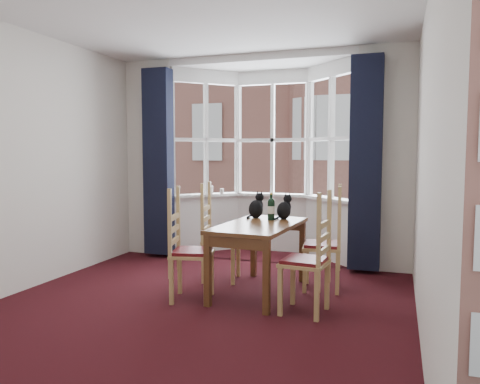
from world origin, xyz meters
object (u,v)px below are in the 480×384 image
at_px(chair_left_far, 214,240).
at_px(candle_short, 222,191).
at_px(cat_left, 256,208).
at_px(wine_bottle, 271,208).
at_px(chair_left_near, 183,253).
at_px(chair_right_near, 314,264).
at_px(cat_right, 284,209).
at_px(chair_right_far, 331,247).
at_px(candle_tall, 211,190).
at_px(dining_table, 259,233).

relative_size(chair_left_far, candle_short, 10.82).
distance_m(chair_left_far, cat_left, 0.63).
height_order(cat_left, wine_bottle, same).
relative_size(chair_left_near, chair_right_near, 1.00).
bearing_deg(wine_bottle, cat_right, 46.42).
bearing_deg(chair_left_far, chair_right_far, 1.31).
xyz_separation_m(chair_right_near, cat_right, (-0.49, 0.88, 0.38)).
relative_size(cat_right, candle_short, 3.48).
height_order(cat_right, candle_short, cat_right).
bearing_deg(cat_right, chair_left_far, -174.05).
distance_m(chair_left_far, cat_right, 0.91).
distance_m(chair_left_near, chair_left_far, 0.79).
bearing_deg(candle_tall, cat_left, -50.44).
bearing_deg(candle_tall, candle_short, 10.55).
distance_m(dining_table, chair_left_near, 0.82).
relative_size(cat_left, cat_right, 1.05).
xyz_separation_m(dining_table, candle_tall, (-1.27, 1.76, 0.29)).
distance_m(dining_table, cat_right, 0.50).
distance_m(wine_bottle, candle_tall, 1.98).
height_order(dining_table, chair_right_near, chair_right_near).
relative_size(chair_left_near, wine_bottle, 3.04).
bearing_deg(cat_right, candle_tall, 136.93).
bearing_deg(dining_table, cat_right, 68.08).
relative_size(cat_right, wine_bottle, 0.98).
distance_m(chair_left_far, candle_tall, 1.63).
height_order(chair_left_near, wine_bottle, wine_bottle).
distance_m(wine_bottle, candle_short, 1.90).
xyz_separation_m(dining_table, candle_short, (-1.11, 1.79, 0.27)).
relative_size(chair_right_near, cat_right, 3.11).
relative_size(chair_left_far, chair_right_far, 1.00).
bearing_deg(chair_left_near, chair_right_far, 31.05).
distance_m(chair_right_far, candle_short, 2.35).
relative_size(cat_right, candle_tall, 2.32).
distance_m(chair_left_near, wine_bottle, 1.11).
bearing_deg(chair_left_near, cat_right, 46.39).
bearing_deg(wine_bottle, chair_right_far, 6.15).
bearing_deg(chair_right_near, chair_left_far, 148.74).
bearing_deg(cat_right, cat_left, -179.67).
relative_size(dining_table, chair_left_far, 1.48).
relative_size(chair_right_near, wine_bottle, 3.04).
height_order(chair_right_near, cat_right, cat_right).
xyz_separation_m(chair_left_far, cat_right, (0.82, 0.09, 0.38)).
xyz_separation_m(chair_right_near, candle_tall, (-1.93, 2.23, 0.46)).
height_order(chair_left_far, candle_short, candle_short).
bearing_deg(candle_short, chair_left_near, -78.80).
distance_m(dining_table, candle_short, 2.13).
relative_size(dining_table, chair_right_far, 1.48).
relative_size(dining_table, cat_left, 4.39).
bearing_deg(cat_right, dining_table, -111.92).
bearing_deg(dining_table, chair_left_near, -145.48).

